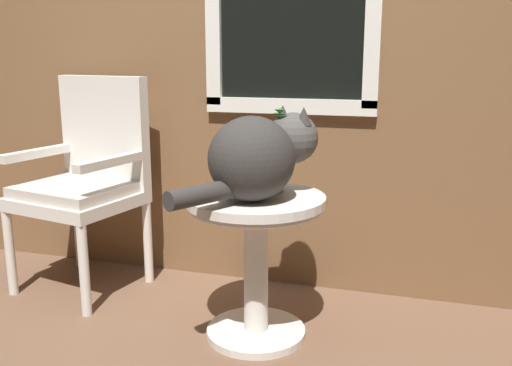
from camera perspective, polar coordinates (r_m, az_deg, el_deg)
The scene contains 6 objects.
ground_plane at distance 2.37m, azimuth -5.55°, elevation -15.33°, with size 6.00×6.00×0.00m, color brown.
back_wall at distance 2.71m, azimuth -0.52°, elevation 16.81°, with size 4.00×0.07×2.60m.
wicker_side_table at distance 2.21m, azimuth -0.00°, elevation -5.76°, with size 0.54×0.54×0.59m.
wicker_chair at distance 2.83m, azimuth -16.77°, elevation 0.87°, with size 0.60×0.57×1.02m.
cat at distance 2.08m, azimuth 0.30°, elevation 2.85°, with size 0.44×0.63×0.34m.
pewter_vase_with_ivy at distance 2.21m, azimuth 1.88°, elevation 1.56°, with size 0.13×0.13×0.33m.
Camera 1 is at (0.81, -1.93, 1.12)m, focal length 39.36 mm.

